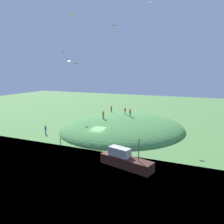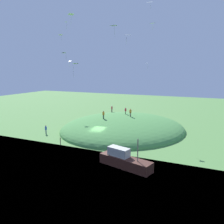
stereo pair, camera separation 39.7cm
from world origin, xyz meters
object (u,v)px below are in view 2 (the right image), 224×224
Objects in this scene: kite_3 at (64,53)px; kite_9 at (71,15)px; kite_5 at (75,65)px; kite_10 at (66,23)px; kite_1 at (150,2)px; kite_6 at (153,23)px; person_walking_path at (130,112)px; kite_8 at (147,64)px; kite_7 at (70,61)px; boat_on_lake at (124,160)px; person_watching_kites at (46,128)px; person_near_shore at (112,108)px; kite_2 at (127,35)px; kite_4 at (61,35)px; person_on_hilltop at (126,110)px; mooring_post at (60,141)px; person_with_child at (103,114)px; kite_0 at (114,26)px.

kite_9 is (12.04, 6.52, 8.66)m from kite_3.
kite_10 is (19.22, 14.78, 10.52)m from kite_5.
kite_1 is 5.75m from kite_6.
person_walking_path is at bearing -8.57° from kite_5.
kite_3 is at bearing 150.53° from kite_8.
kite_7 is (19.04, 13.95, 1.26)m from kite_5.
person_walking_path reaches higher than boat_on_lake.
kite_9 is (5.93, -3.07, 23.19)m from person_watching_kites.
kite_9 is at bearing 103.35° from kite_8.
person_watching_kites is 31.76m from kite_1.
kite_2 is at bearing 134.43° from person_near_shore.
kite_4 reaches higher than kite_8.
person_on_hilltop is at bearing 47.75° from kite_1.
person_watching_kites is 1.46× the size of kite_1.
kite_9 is (8.21, 15.58, 6.01)m from kite_2.
mooring_post is at bearing 103.07° from person_near_shore.
mooring_post is at bearing 58.51° from kite_3.
person_watching_kites is 30.87m from kite_6.
person_with_child is (-3.99, 4.72, -0.16)m from person_walking_path.
kite_3 is at bearing -178.05° from person_walking_path.
person_near_shore is at bearing 50.58° from kite_1.
kite_10 is (-4.43, 10.21, 21.05)m from person_near_shore.
mooring_post is at bearing 144.60° from kite_6.
kite_5 is (-20.00, 0.61, 10.09)m from person_on_hilltop.
person_on_hilltop is at bearing 78.33° from kite_6.
kite_10 is (5.52, 22.31, -0.81)m from kite_1.
kite_1 is (7.04, -19.48, 24.08)m from person_watching_kites.
kite_10 reaches higher than mooring_post.
boat_on_lake is at bearing -104.22° from kite_5.
kite_1 is (12.33, -1.75, 5.98)m from kite_0.
kite_0 is 19.15m from kite_9.
kite_7 is at bearing 89.11° from kite_6.
kite_3 is 0.92× the size of kite_8.
kite_6 is 0.59× the size of kite_9.
person_with_child is 1.00× the size of kite_10.
kite_0 is at bearing -76.65° from kite_5.
kite_9 is at bearing -138.30° from kite_10.
kite_6 is at bearing -35.40° from mooring_post.
boat_on_lake is at bearing -129.82° from kite_9.
kite_1 reaches higher than boat_on_lake.
kite_6 is at bearing -3.39° from kite_0.
kite_9 is at bearing 93.87° from kite_1.
kite_6 is 0.80× the size of kite_10.
person_with_child is at bearing -40.71° from boat_on_lake.
kite_0 is (3.64, 3.17, 18.29)m from boat_on_lake.
kite_8 is (-7.41, -11.09, 10.98)m from person_near_shore.
kite_3 is (2.82, 11.30, 14.73)m from boat_on_lake.
person_watching_kites is at bearing -44.90° from person_with_child.
kite_0 is at bearing -84.27° from kite_3.
kite_1 reaches higher than kite_6.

